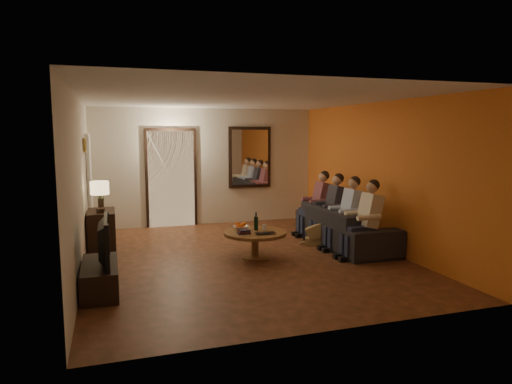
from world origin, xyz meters
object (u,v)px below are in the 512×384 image
object	(u,v)px
table_lamp	(100,197)
person_a	(366,222)
tv	(98,241)
dog	(319,230)
laptop	(266,234)
person_d	(319,206)
dresser	(102,232)
coffee_table	(255,245)
tv_stand	(100,278)
sofa	(345,226)
person_b	(348,216)
wine_bottle	(256,221)
person_c	(332,211)
bowl	(241,228)

from	to	relation	value
table_lamp	person_a	bearing A→B (deg)	-19.55
tv	dog	size ratio (longest dim) A/B	1.85
laptop	person_d	bearing A→B (deg)	43.06
dresser	person_d	bearing A→B (deg)	1.46
tv	laptop	size ratio (longest dim) A/B	3.15
person_d	table_lamp	bearing A→B (deg)	-175.51
person_a	coffee_table	bearing A→B (deg)	162.84
table_lamp	person_a	world-z (taller)	table_lamp
tv_stand	sofa	distance (m)	4.44
tv	person_b	bearing A→B (deg)	-76.73
person_b	wine_bottle	world-z (taller)	person_b
dresser	laptop	xyz separation A→B (m)	(2.51, -1.44, 0.10)
dresser	coffee_table	bearing A→B (deg)	-25.65
sofa	wine_bottle	world-z (taller)	wine_bottle
tv_stand	sofa	size ratio (longest dim) A/B	0.47
dresser	person_c	xyz separation A→B (m)	(4.15, -0.49, 0.23)
laptop	bowl	bearing A→B (deg)	119.20
person_c	laptop	xyz separation A→B (m)	(-1.65, -0.94, -0.14)
sofa	person_d	size ratio (longest dim) A/B	2.03
person_b	wine_bottle	bearing A→B (deg)	178.68
dog	person_c	bearing A→B (deg)	53.11
bowl	laptop	distance (m)	0.57
table_lamp	bowl	xyz separation A→B (m)	(2.23, -0.72, -0.52)
sofa	bowl	xyz separation A→B (m)	(-2.03, -0.14, 0.13)
tv_stand	person_a	size ratio (longest dim) A/B	0.95
sofa	person_b	world-z (taller)	person_b
bowl	dresser	bearing A→B (deg)	157.21
sofa	person_d	xyz separation A→B (m)	(-0.10, 0.90, 0.24)
tv	dog	bearing A→B (deg)	-69.92
person_b	laptop	xyz separation A→B (m)	(-1.65, -0.34, -0.14)
person_c	person_d	size ratio (longest dim) A/B	1.00
tv_stand	person_c	distance (m)	4.46
tv_stand	wine_bottle	bearing A→B (deg)	22.53
dresser	laptop	distance (m)	2.89
tv	person_c	bearing A→B (deg)	-69.17
sofa	coffee_table	bearing A→B (deg)	101.58
person_b	bowl	size ratio (longest dim) A/B	4.63
person_c	coffee_table	size ratio (longest dim) A/B	1.16
person_a	person_d	bearing A→B (deg)	90.00
person_c	table_lamp	bearing A→B (deg)	176.22
coffee_table	wine_bottle	bearing A→B (deg)	63.43
dresser	table_lamp	size ratio (longest dim) A/B	1.53
tv	coffee_table	distance (m)	2.61
tv	person_b	distance (m)	4.27
bowl	tv	bearing A→B (deg)	-152.91
dresser	person_b	bearing A→B (deg)	-14.76
tv	bowl	bearing A→B (deg)	-62.91
sofa	wine_bottle	bearing A→B (deg)	98.78
sofa	person_c	xyz separation A→B (m)	(-0.10, 0.30, 0.24)
person_d	coffee_table	bearing A→B (deg)	-144.17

